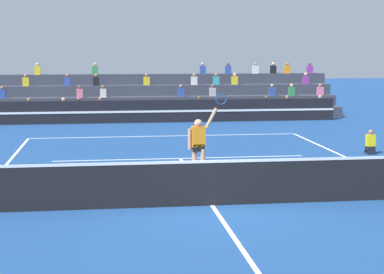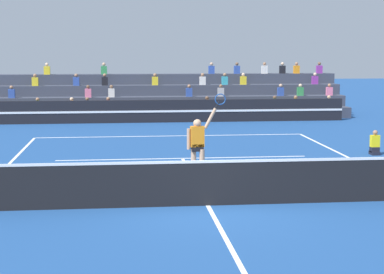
# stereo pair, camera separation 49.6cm
# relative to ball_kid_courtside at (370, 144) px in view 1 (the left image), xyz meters

# --- Properties ---
(ground_plane) EXTENTS (120.00, 120.00, 0.00)m
(ground_plane) POSITION_rel_ball_kid_courtside_xyz_m (-6.58, -6.47, -0.33)
(ground_plane) COLOR navy
(court_lines) EXTENTS (11.10, 23.90, 0.01)m
(court_lines) POSITION_rel_ball_kid_courtside_xyz_m (-6.58, -6.47, -0.33)
(court_lines) COLOR white
(court_lines) RESTS_ON ground
(tennis_net) EXTENTS (12.00, 0.10, 1.10)m
(tennis_net) POSITION_rel_ball_kid_courtside_xyz_m (-6.58, -6.47, 0.21)
(tennis_net) COLOR #2D6B38
(tennis_net) RESTS_ON ground
(sponsor_banner_wall) EXTENTS (18.00, 0.26, 1.10)m
(sponsor_banner_wall) POSITION_rel_ball_kid_courtside_xyz_m (-6.58, 10.40, 0.22)
(sponsor_banner_wall) COLOR black
(sponsor_banner_wall) RESTS_ON ground
(bleacher_stand) EXTENTS (19.67, 3.80, 2.83)m
(bleacher_stand) POSITION_rel_ball_kid_courtside_xyz_m (-6.57, 13.57, 0.50)
(bleacher_stand) COLOR #383D4C
(bleacher_stand) RESTS_ON ground
(ball_kid_courtside) EXTENTS (0.30, 0.36, 0.84)m
(ball_kid_courtside) POSITION_rel_ball_kid_courtside_xyz_m (0.00, 0.00, 0.00)
(ball_kid_courtside) COLOR black
(ball_kid_courtside) RESTS_ON ground
(tennis_player) EXTENTS (1.12, 0.33, 2.45)m
(tennis_player) POSITION_rel_ball_kid_courtside_xyz_m (-6.50, -3.79, 0.66)
(tennis_player) COLOR tan
(tennis_player) RESTS_ON ground
(tennis_ball) EXTENTS (0.07, 0.07, 0.07)m
(tennis_ball) POSITION_rel_ball_kid_courtside_xyz_m (-2.35, -3.75, -0.30)
(tennis_ball) COLOR #C6DB33
(tennis_ball) RESTS_ON ground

